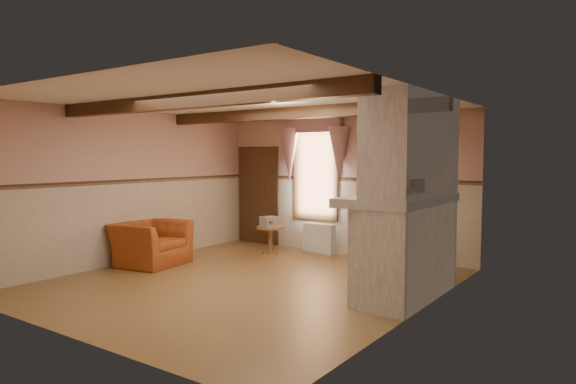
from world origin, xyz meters
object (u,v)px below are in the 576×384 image
Objects in this scene: bowl at (405,191)px; mantel_clock at (417,186)px; armchair at (151,243)px; oil_lamp at (405,185)px; radiator at (319,238)px; side_table at (270,240)px.

mantel_clock reaches higher than bowl.
bowl is 0.47m from mantel_clock.
oil_lamp reaches higher than armchair.
armchair is 4.81m from mantel_clock.
armchair reaches higher than radiator.
armchair is 3.40× the size of bowl.
side_table is at bearing -136.35° from radiator.
bowl is at bearing -20.67° from side_table.
armchair is at bearing -169.88° from oil_lamp.
oil_lamp is at bearing -20.85° from side_table.
radiator is (0.77, 0.62, 0.02)m from side_table.
oil_lamp is (4.49, 0.80, 1.17)m from armchair.
armchair is 4.28× the size of oil_lamp.
mantel_clock is (4.49, 1.28, 1.13)m from armchair.
radiator is at bearing -44.26° from armchair.
radiator is 3.41m from bowl.
oil_lamp is (0.00, -0.01, 0.10)m from bowl.
mantel_clock reaches higher than side_table.
oil_lamp is at bearing -31.59° from radiator.
bowl is 1.26× the size of oil_lamp.
armchair is 4.71m from oil_lamp.
armchair is 2.14× the size of side_table.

